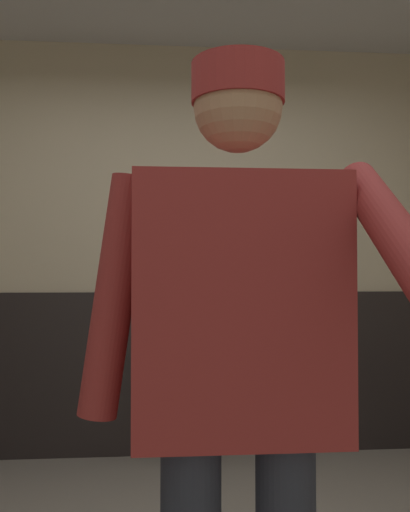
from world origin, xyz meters
The scene contains 4 objects.
wall_back centered at (0.00, 1.90, 1.35)m, with size 4.72×0.12×2.71m, color beige.
wainscot_band_back centered at (0.00, 1.82, 0.53)m, with size 4.12×0.03×1.06m, color black.
urinal_solo centered at (0.06, 1.68, 0.78)m, with size 0.40×0.34×1.24m.
person centered at (0.06, -0.50, 0.99)m, with size 0.70×0.60×1.69m.
Camera 1 is at (-0.12, -1.74, 1.20)m, focal length 37.82 mm.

